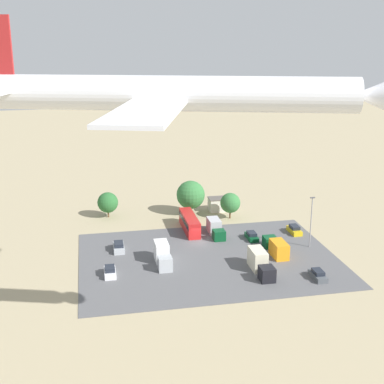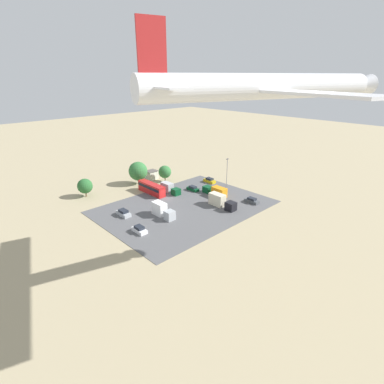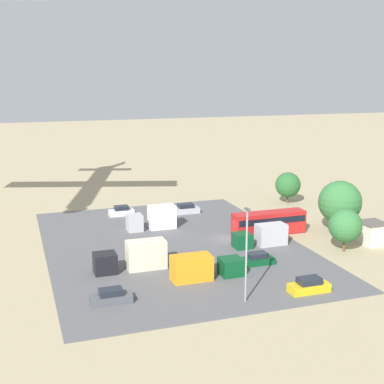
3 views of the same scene
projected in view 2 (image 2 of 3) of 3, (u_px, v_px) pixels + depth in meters
ground_plane at (167, 199)px, 89.67m from camera, size 400.00×400.00×0.00m
parking_lot_surface at (185, 207)px, 84.22m from camera, size 45.82×33.48×0.08m
shed_building at (152, 175)px, 106.44m from camera, size 3.84×3.48×3.03m
bus at (151, 188)px, 93.11m from camera, size 2.50×10.94×3.24m
parked_car_0 at (210, 181)px, 102.99m from camera, size 1.84×4.41×1.61m
parked_car_1 at (252, 201)px, 86.57m from camera, size 1.79×4.23×1.50m
parked_car_2 at (124, 213)px, 78.61m from camera, size 1.97×4.50×1.63m
parked_car_3 at (139, 230)px, 70.23m from camera, size 1.91×4.07×1.58m
parked_car_4 at (193, 189)px, 95.84m from camera, size 1.81×4.18×1.46m
parked_truck_0 at (170, 188)px, 94.11m from camera, size 2.31×7.42×2.84m
parked_truck_1 at (221, 201)px, 83.72m from camera, size 2.36×8.58×3.40m
parked_truck_2 at (162, 210)px, 77.99m from camera, size 2.35×7.31×3.48m
parked_truck_3 at (216, 191)px, 91.72m from camera, size 2.41×8.35×2.85m
tree_near_shed at (138, 171)px, 100.54m from camera, size 6.30×6.30×7.66m
tree_apron_mid at (85, 186)px, 90.22m from camera, size 4.52×4.52×5.64m
tree_apron_far at (165, 172)px, 102.99m from camera, size 4.39×4.39×5.72m
light_pole_lot_centre at (227, 172)px, 96.30m from camera, size 0.90×0.28×9.85m
airplane at (273, 86)px, 43.54m from camera, size 41.70×35.57×9.52m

